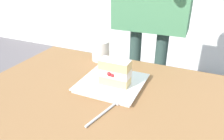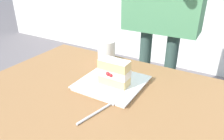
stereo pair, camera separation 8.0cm
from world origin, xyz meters
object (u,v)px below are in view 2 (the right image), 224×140
Objects in this scene: cake_slice at (114,72)px; dessert_fork at (101,109)px; dessert_plate at (112,83)px; coffee_cup at (106,50)px.

dessert_fork is at bearing -76.06° from cake_slice.
dessert_fork is at bearing -71.43° from dessert_plate.
dessert_plate reaches higher than dessert_fork.
cake_slice is 0.16m from dessert_fork.
dessert_plate is at bearing 142.78° from cake_slice.
coffee_cup is (-0.20, 0.35, 0.04)m from dessert_fork.
coffee_cup is at bearing 127.87° from cake_slice.
coffee_cup is (-0.16, 0.21, -0.02)m from cake_slice.
coffee_cup is (-0.15, 0.20, 0.04)m from dessert_plate.
cake_slice is at bearing -52.13° from coffee_cup.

